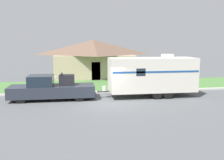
{
  "coord_description": "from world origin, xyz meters",
  "views": [
    {
      "loc": [
        -2.31,
        -17.24,
        4.29
      ],
      "look_at": [
        0.54,
        1.72,
        1.4
      ],
      "focal_mm": 40.0,
      "sensor_mm": 36.0,
      "label": 1
    }
  ],
  "objects": [
    {
      "name": "curb_strip",
      "position": [
        0.0,
        3.75,
        0.07
      ],
      "size": [
        80.0,
        0.3,
        0.14
      ],
      "color": "beige",
      "rests_on": "ground_plane"
    },
    {
      "name": "house_across_street",
      "position": [
        0.09,
        14.66,
        2.4
      ],
      "size": [
        10.26,
        8.02,
        4.63
      ],
      "color": "tan",
      "rests_on": "ground_plane"
    },
    {
      "name": "ground_plane",
      "position": [
        0.0,
        0.0,
        0.0
      ],
      "size": [
        120.0,
        120.0,
        0.0
      ],
      "primitive_type": "plane",
      "color": "#515456"
    },
    {
      "name": "travel_trailer",
      "position": [
        3.77,
        1.72,
        1.77
      ],
      "size": [
        7.79,
        2.34,
        3.38
      ],
      "color": "black",
      "rests_on": "ground_plane"
    },
    {
      "name": "lawn_strip",
      "position": [
        0.0,
        7.4,
        0.01
      ],
      "size": [
        80.0,
        7.0,
        0.03
      ],
      "color": "#477538",
      "rests_on": "ground_plane"
    },
    {
      "name": "pickup_truck",
      "position": [
        -4.1,
        1.72,
        0.84
      ],
      "size": [
        6.42,
        2.04,
        2.0
      ],
      "color": "black",
      "rests_on": "ground_plane"
    },
    {
      "name": "mailbox",
      "position": [
        -4.11,
        4.45,
        1.08
      ],
      "size": [
        0.48,
        0.2,
        1.41
      ],
      "color": "brown",
      "rests_on": "ground_plane"
    }
  ]
}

